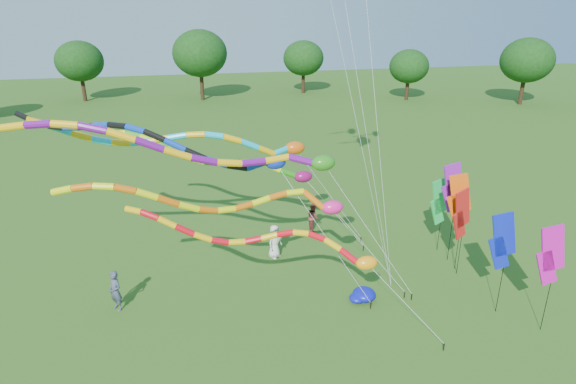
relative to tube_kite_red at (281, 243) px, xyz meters
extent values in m
plane|color=#275616|center=(2.81, -2.31, -3.87)|extent=(160.00, 160.00, 0.00)
cylinder|color=#382314|center=(39.73, 38.51, -2.16)|extent=(0.50, 0.50, 3.41)
ellipsoid|color=#12350E|center=(39.73, 38.51, 2.29)|extent=(7.20, 7.20, 6.12)
cylinder|color=#382314|center=(27.50, 45.88, -2.55)|extent=(0.50, 0.50, 2.64)
ellipsoid|color=#12350E|center=(27.50, 45.88, 0.90)|extent=(5.57, 5.57, 4.74)
cylinder|color=#382314|center=(15.18, 55.23, -2.28)|extent=(0.50, 0.50, 3.18)
ellipsoid|color=#12350E|center=(15.18, 55.23, 1.88)|extent=(6.71, 6.71, 5.71)
cylinder|color=#382314|center=(0.24, 48.97, -2.78)|extent=(0.50, 0.50, 2.17)
ellipsoid|color=#12350E|center=(0.24, 48.97, 0.05)|extent=(4.58, 4.58, 3.90)
cylinder|color=#382314|center=(-14.15, 50.31, -2.34)|extent=(0.50, 0.50, 3.06)
ellipsoid|color=#12350E|center=(-14.15, 50.31, 1.65)|extent=(6.45, 6.45, 5.48)
cylinder|color=black|center=(5.58, -2.33, -3.72)|extent=(0.05, 0.05, 0.30)
cylinder|color=silver|center=(4.21, -1.77, -2.04)|extent=(0.02, 0.02, 4.29)
ellipsoid|color=orange|center=(2.83, -1.20, -0.50)|extent=(0.80, 0.51, 0.51)
cylinder|color=red|center=(2.27, -0.87, -0.32)|extent=(0.23, 0.23, 0.71)
cylinder|color=#EDB10C|center=(1.79, -0.48, -0.02)|extent=(0.23, 0.23, 0.66)
cylinder|color=red|center=(1.31, -0.13, 0.18)|extent=(0.23, 0.23, 0.61)
cylinder|color=#EDB10C|center=(0.80, 0.18, 0.23)|extent=(0.23, 0.23, 0.59)
cylinder|color=red|center=(0.27, 0.42, 0.15)|extent=(0.23, 0.23, 0.60)
cylinder|color=#EDB10C|center=(-0.29, 0.61, 0.01)|extent=(0.23, 0.23, 0.61)
cylinder|color=red|center=(-0.87, 0.73, -0.13)|extent=(0.23, 0.23, 0.61)
cylinder|color=#EDB10C|center=(-1.47, 0.81, -0.19)|extent=(0.23, 0.23, 0.61)
cylinder|color=red|center=(-2.08, 0.85, -0.11)|extent=(0.23, 0.23, 0.64)
cylinder|color=#EDB10C|center=(-2.70, 0.90, 0.11)|extent=(0.23, 0.23, 0.68)
cylinder|color=red|center=(-3.30, 0.96, 0.42)|extent=(0.23, 0.23, 0.70)
cylinder|color=#EDB10C|center=(-3.90, 1.05, 0.75)|extent=(0.23, 0.23, 0.68)
cylinder|color=red|center=(-4.47, 1.20, 1.02)|extent=(0.23, 0.23, 0.63)
cylinder|color=#EDB10C|center=(-5.01, 1.42, 1.17)|extent=(0.23, 0.23, 0.59)
cylinder|color=black|center=(5.69, 1.14, -3.72)|extent=(0.05, 0.05, 0.30)
cylinder|color=silver|center=(4.00, 1.18, -1.46)|extent=(0.02, 0.02, 5.44)
ellipsoid|color=#FF1C87|center=(2.31, 1.22, 0.67)|extent=(0.86, 0.55, 0.55)
cylinder|color=#D5600B|center=(1.63, 1.50, 0.94)|extent=(0.25, 0.25, 1.01)
cylinder|color=#E2E40B|center=(0.96, 1.79, 1.20)|extent=(0.25, 0.25, 0.68)
cylinder|color=#D5600B|center=(0.28, 1.80, 1.12)|extent=(0.25, 0.25, 0.69)
cylinder|color=#E2E40B|center=(-0.39, 1.73, 0.98)|extent=(0.25, 0.25, 0.70)
cylinder|color=#D5600B|center=(-1.07, 1.62, 0.87)|extent=(0.25, 0.25, 0.70)
cylinder|color=#E2E40B|center=(-1.75, 1.46, 0.86)|extent=(0.25, 0.25, 0.70)
cylinder|color=#D5600B|center=(-2.43, 1.28, 0.99)|extent=(0.25, 0.25, 0.73)
cylinder|color=#E2E40B|center=(-3.11, 1.11, 1.25)|extent=(0.25, 0.25, 0.77)
cylinder|color=#D5600B|center=(-3.79, 0.97, 1.59)|extent=(0.25, 0.25, 0.78)
cylinder|color=#E2E40B|center=(-4.46, 0.88, 1.93)|extent=(0.25, 0.25, 0.75)
cylinder|color=#D5600B|center=(-5.14, 0.86, 2.19)|extent=(0.25, 0.25, 0.71)
cylinder|color=#E2E40B|center=(-5.81, 0.90, 2.33)|extent=(0.25, 0.25, 0.68)
cylinder|color=#D5600B|center=(-6.48, 1.01, 2.32)|extent=(0.25, 0.25, 0.69)
cylinder|color=#E2E40B|center=(-7.15, 1.17, 2.20)|extent=(0.25, 0.25, 0.71)
cylinder|color=black|center=(5.92, 0.93, -3.72)|extent=(0.05, 0.05, 0.30)
cylinder|color=silver|center=(3.94, 1.17, -0.58)|extent=(0.02, 0.02, 7.23)
ellipsoid|color=#298217|center=(1.95, 1.41, 2.43)|extent=(0.92, 0.59, 0.59)
cylinder|color=#6E0C86|center=(1.18, 1.74, 2.50)|extent=(0.27, 0.27, 1.02)
cylinder|color=#F2AB0C|center=(0.31, 2.01, 2.52)|extent=(0.27, 0.27, 0.91)
cylinder|color=#6E0C86|center=(-0.60, 1.96, 2.47)|extent=(0.27, 0.27, 0.91)
cylinder|color=#F2AB0C|center=(-1.51, 1.88, 2.53)|extent=(0.27, 0.27, 0.93)
cylinder|color=#6E0C86|center=(-2.42, 1.80, 2.73)|extent=(0.27, 0.27, 0.96)
cylinder|color=#F2AB0C|center=(-3.34, 1.74, 3.05)|extent=(0.27, 0.27, 0.98)
cylinder|color=#6E0C86|center=(-4.24, 1.72, 3.44)|extent=(0.27, 0.27, 0.99)
cylinder|color=#F2AB0C|center=(-5.14, 1.75, 3.81)|extent=(0.27, 0.27, 0.96)
cylinder|color=#6E0C86|center=(-6.03, 1.85, 4.08)|extent=(0.27, 0.27, 0.92)
cylinder|color=#F2AB0C|center=(-6.92, 2.02, 4.22)|extent=(0.27, 0.27, 0.90)
cylinder|color=#6E0C86|center=(-7.79, 2.25, 4.22)|extent=(0.27, 0.27, 0.91)
cylinder|color=#F2AB0C|center=(-8.66, 2.53, 4.12)|extent=(0.27, 0.27, 0.92)
cylinder|color=black|center=(3.96, 0.71, -3.72)|extent=(0.05, 0.05, 0.30)
cylinder|color=silver|center=(2.11, 1.44, -0.63)|extent=(0.02, 0.02, 7.13)
ellipsoid|color=#0D2AC3|center=(0.27, 2.17, 2.34)|extent=(0.83, 0.53, 0.53)
cylinder|color=#0B39B7|center=(-0.40, 2.46, 2.18)|extent=(0.24, 0.24, 0.82)
cylinder|color=black|center=(-1.14, 2.67, 2.10)|extent=(0.24, 0.24, 0.80)
cylinder|color=#0B39B7|center=(-1.91, 2.77, 2.31)|extent=(0.24, 0.24, 0.83)
cylinder|color=black|center=(-2.67, 2.90, 2.64)|extent=(0.24, 0.24, 0.85)
cylinder|color=#0B39B7|center=(-3.41, 3.08, 3.01)|extent=(0.24, 0.24, 0.85)
cylinder|color=black|center=(-4.13, 3.32, 3.34)|extent=(0.24, 0.24, 0.81)
cylinder|color=#0B39B7|center=(-4.83, 3.63, 3.57)|extent=(0.24, 0.24, 0.78)
cylinder|color=black|center=(-5.50, 3.99, 3.66)|extent=(0.24, 0.24, 0.77)
cylinder|color=#0B39B7|center=(-6.15, 4.40, 3.61)|extent=(0.24, 0.24, 0.78)
cylinder|color=black|center=(-6.79, 4.85, 3.49)|extent=(0.24, 0.24, 0.80)
cylinder|color=#0B39B7|center=(-7.42, 5.31, 3.36)|extent=(0.24, 0.24, 0.79)
cylinder|color=black|center=(-8.06, 5.75, 3.32)|extent=(0.24, 0.24, 0.78)
cylinder|color=#0B39B7|center=(-8.71, 6.17, 3.41)|extent=(0.24, 0.24, 0.78)
cylinder|color=black|center=(-9.38, 6.53, 3.63)|extent=(0.24, 0.24, 0.81)
cylinder|color=black|center=(5.76, 6.55, -3.72)|extent=(0.05, 0.05, 0.30)
cylinder|color=silver|center=(3.90, 6.42, -0.96)|extent=(0.02, 0.02, 6.44)
ellipsoid|color=#E3570D|center=(2.04, 6.28, 1.66)|extent=(0.98, 0.63, 0.63)
cylinder|color=#0DBDDE|center=(1.32, 6.03, 1.62)|extent=(0.28, 0.28, 0.88)
cylinder|color=#F0AF0C|center=(0.56, 5.72, 1.77)|extent=(0.28, 0.28, 0.87)
cylinder|color=#0DBDDE|center=(-0.20, 5.59, 2.14)|extent=(0.28, 0.28, 0.86)
cylinder|color=#F0AF0C|center=(-0.98, 5.53, 2.47)|extent=(0.28, 0.28, 0.82)
cylinder|color=#0DBDDE|center=(-1.76, 5.53, 2.67)|extent=(0.28, 0.28, 0.79)
cylinder|color=#F0AF0C|center=(-2.54, 5.60, 2.73)|extent=(0.28, 0.28, 0.79)
cylinder|color=#0DBDDE|center=(-3.32, 5.71, 2.67)|extent=(0.28, 0.28, 0.81)
cylinder|color=#F0AF0C|center=(-4.11, 5.84, 2.54)|extent=(0.28, 0.28, 0.81)
cylinder|color=#0DBDDE|center=(-4.90, 5.98, 2.44)|extent=(0.28, 0.28, 0.80)
cylinder|color=#F0AF0C|center=(-5.68, 6.08, 2.43)|extent=(0.28, 0.28, 0.79)
cylinder|color=#0DBDDE|center=(-6.47, 6.15, 2.55)|extent=(0.28, 0.28, 0.81)
cylinder|color=#F0AF0C|center=(-7.25, 6.15, 2.81)|extent=(0.28, 0.28, 0.84)
cylinder|color=#0DBDDE|center=(-8.02, 6.08, 3.15)|extent=(0.28, 0.28, 0.86)
cylinder|color=#F0AF0C|center=(-8.79, 5.95, 3.51)|extent=(0.28, 0.28, 0.85)
cylinder|color=black|center=(5.53, 5.57, -3.72)|extent=(0.05, 0.05, 0.30)
cylinder|color=silver|center=(4.06, 6.15, -1.78)|extent=(0.02, 0.02, 4.80)
ellipsoid|color=#8C0C55|center=(2.59, 6.73, 0.02)|extent=(0.92, 0.59, 0.59)
cylinder|color=green|center=(1.85, 6.74, 0.24)|extent=(0.27, 0.27, 0.98)
cylinder|color=#E2EB0C|center=(1.13, 6.76, 0.58)|extent=(0.27, 0.27, 0.72)
cylinder|color=green|center=(0.53, 7.10, 0.74)|extent=(0.27, 0.27, 0.70)
cylinder|color=#E2EB0C|center=(-0.05, 7.49, 0.75)|extent=(0.27, 0.27, 0.70)
cylinder|color=green|center=(-0.62, 7.91, 0.66)|extent=(0.27, 0.27, 0.72)
cylinder|color=#E2EB0C|center=(-1.18, 8.34, 0.52)|extent=(0.27, 0.27, 0.72)
cylinder|color=green|center=(-1.75, 8.76, 0.42)|extent=(0.27, 0.27, 0.70)
cylinder|color=#E2EB0C|center=(-2.33, 9.15, 0.43)|extent=(0.27, 0.27, 0.70)
cylinder|color=green|center=(-2.93, 9.48, 0.57)|extent=(0.27, 0.27, 0.72)
cylinder|color=#E2EB0C|center=(-3.56, 9.75, 0.85)|extent=(0.27, 0.27, 0.76)
cylinder|color=green|center=(-4.21, 9.96, 1.19)|extent=(0.27, 0.27, 0.77)
cylinder|color=#E2EB0C|center=(-4.88, 10.11, 1.52)|extent=(0.27, 0.27, 0.76)
cylinder|color=green|center=(-5.57, 10.22, 1.77)|extent=(0.27, 0.27, 0.73)
cylinder|color=#E2EB0C|center=(-6.27, 10.30, 1.88)|extent=(0.27, 0.27, 0.71)
cylinder|color=black|center=(5.31, 1.69, -3.72)|extent=(0.04, 0.04, 0.30)
cylinder|color=silver|center=(3.45, 2.27, 5.46)|extent=(0.01, 0.01, 18.47)
cylinder|color=black|center=(5.31, 1.69, -3.72)|extent=(0.04, 0.04, 0.30)
cylinder|color=black|center=(5.31, 1.69, -3.72)|extent=(0.04, 0.04, 0.30)
cylinder|color=silver|center=(5.01, 4.32, 4.72)|extent=(0.01, 0.01, 17.39)
cylinder|color=black|center=(8.94, -0.62, -1.80)|extent=(0.02, 0.02, 4.13)
cube|color=#0D1EC3|center=(8.72, -0.58, -0.34)|extent=(1.15, 0.30, 1.93)
cube|color=#0D1EC3|center=(8.64, -0.57, -1.14)|extent=(1.00, 0.27, 1.51)
cylinder|color=black|center=(9.01, 2.48, -1.87)|extent=(0.02, 0.02, 3.98)
cube|color=red|center=(8.80, 2.40, -0.48)|extent=(1.12, 0.46, 1.93)
cube|color=red|center=(8.72, 2.38, -1.28)|extent=(0.97, 0.41, 1.51)
cylinder|color=black|center=(9.90, -2.07, -1.78)|extent=(0.02, 0.02, 4.17)
cube|color=#DE0CAD|center=(9.69, -2.04, -0.30)|extent=(1.15, 0.27, 1.93)
cube|color=#DE0CAD|center=(9.61, -2.02, -1.10)|extent=(1.00, 0.25, 1.51)
cylinder|color=black|center=(9.28, 4.79, -2.05)|extent=(0.02, 0.02, 3.63)
cube|color=green|center=(9.07, 4.75, -0.83)|extent=(1.15, 0.29, 1.93)
cube|color=green|center=(8.99, 4.73, -1.63)|extent=(1.00, 0.27, 1.51)
cylinder|color=black|center=(9.15, 2.89, -1.62)|extent=(0.02, 0.02, 4.50)
cube|color=#F4570C|center=(8.94, 2.96, 0.03)|extent=(1.12, 0.46, 1.93)
cube|color=#F4570C|center=(8.87, 2.99, -0.77)|extent=(0.98, 0.41, 1.51)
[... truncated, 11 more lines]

